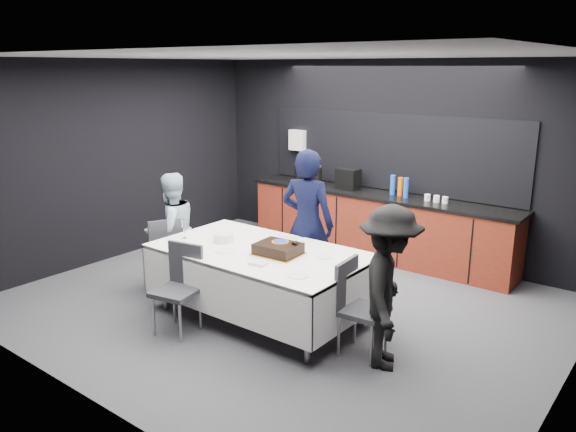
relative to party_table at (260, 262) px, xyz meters
The scene contains 18 objects.
ground 0.76m from the party_table, 90.00° to the left, with size 6.00×6.00×0.00m, color #47474C.
room_shell 1.28m from the party_table, 90.00° to the left, with size 6.04×5.04×2.82m.
kitchenette 2.62m from the party_table, 90.35° to the left, with size 4.10×0.64×2.05m.
party_table is the anchor object (origin of this frame).
cake_assembly 0.33m from the party_table, ahead, with size 0.50×0.42×0.16m.
plate_stack 0.54m from the party_table, behind, with size 0.22×0.22×0.10m, color white.
loose_plate_near 0.40m from the party_table, 132.76° to the right, with size 0.20×0.20×0.01m, color white.
loose_plate_right_a 0.73m from the party_table, 18.26° to the left, with size 0.19×0.19×0.01m, color white.
loose_plate_right_b 0.88m from the party_table, 24.78° to the right, with size 0.21×0.21×0.01m, color white.
loose_plate_far 0.51m from the party_table, 89.30° to the left, with size 0.22×0.22×0.01m, color white.
fork_pile 0.50m from the party_table, 51.73° to the right, with size 0.18×0.11×0.03m, color white.
champagne_flute 1.03m from the party_table, 167.85° to the right, with size 0.06×0.06×0.22m.
chair_left 1.44m from the party_table, behind, with size 0.56×0.56×0.92m.
chair_right 1.25m from the party_table, ahead, with size 0.45×0.45×0.92m.
chair_near 0.88m from the party_table, 121.24° to the right, with size 0.49×0.49×0.92m.
person_center 0.85m from the party_table, 86.62° to the left, with size 0.65×0.43×1.78m, color black.
person_left 1.47m from the party_table, behind, with size 0.70×0.55×1.44m, color #A4BFCE.
person_right 1.60m from the party_table, ahead, with size 0.98×0.57×1.52m, color black.
Camera 1 is at (3.75, -4.77, 2.69)m, focal length 35.00 mm.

